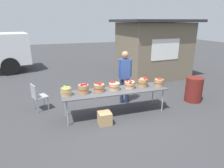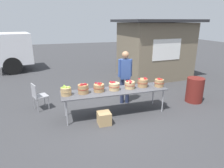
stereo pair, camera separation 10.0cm
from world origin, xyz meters
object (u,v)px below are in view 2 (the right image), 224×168
(apple_basket_red_0, at_px, (83,89))
(apple_basket_red_2, at_px, (114,86))
(vendor_adult, at_px, (125,73))
(folding_chair, at_px, (38,95))
(trash_barrel, at_px, (195,90))
(apple_basket_red_1, at_px, (99,87))
(apple_basket_red_3, at_px, (130,85))
(produce_crate, at_px, (104,118))
(apple_basket_green_0, at_px, (66,91))
(apple_basket_red_5, at_px, (159,83))
(market_table, at_px, (115,91))
(apple_basket_red_4, at_px, (143,83))

(apple_basket_red_0, bearing_deg, apple_basket_red_2, 1.36)
(vendor_adult, xyz_separation_m, folding_chair, (-2.76, 0.27, -0.53))
(trash_barrel, bearing_deg, apple_basket_red_1, -179.16)
(apple_basket_red_0, xyz_separation_m, apple_basket_red_3, (1.40, 0.01, -0.03))
(apple_basket_red_3, bearing_deg, apple_basket_red_1, 179.27)
(apple_basket_red_0, distance_m, produce_crate, 1.00)
(apple_basket_green_0, distance_m, apple_basket_red_5, 2.81)
(apple_basket_red_2, height_order, vendor_adult, vendor_adult)
(apple_basket_red_3, distance_m, apple_basket_red_5, 0.94)
(market_table, xyz_separation_m, apple_basket_red_2, (-0.02, 0.04, 0.15))
(trash_barrel, bearing_deg, vendor_adult, 165.37)
(apple_basket_green_0, bearing_deg, market_table, -0.69)
(market_table, height_order, apple_basket_red_0, apple_basket_red_0)
(vendor_adult, relative_size, folding_chair, 2.05)
(market_table, relative_size, produce_crate, 9.06)
(apple_basket_red_4, xyz_separation_m, apple_basket_red_5, (0.49, -0.13, -0.01))
(apple_basket_red_1, relative_size, apple_basket_red_3, 1.02)
(vendor_adult, bearing_deg, trash_barrel, 173.30)
(apple_basket_green_0, relative_size, folding_chair, 0.35)
(apple_basket_red_4, xyz_separation_m, folding_chair, (-3.10, 0.90, -0.37))
(vendor_adult, xyz_separation_m, trash_barrel, (2.33, -0.61, -0.62))
(apple_basket_red_1, bearing_deg, apple_basket_red_4, 0.98)
(apple_basket_green_0, height_order, vendor_adult, vendor_adult)
(apple_basket_red_2, xyz_separation_m, apple_basket_red_3, (0.49, -0.01, -0.00))
(apple_basket_red_1, distance_m, vendor_adult, 1.24)
(apple_basket_red_1, bearing_deg, market_table, -5.69)
(market_table, bearing_deg, folding_chair, 156.04)
(apple_basket_red_1, bearing_deg, apple_basket_red_3, -0.73)
(apple_basket_red_0, relative_size, trash_barrel, 0.37)
(apple_basket_green_0, height_order, apple_basket_red_1, apple_basket_green_0)
(apple_basket_red_2, height_order, apple_basket_red_5, apple_basket_red_5)
(apple_basket_red_1, xyz_separation_m, trash_barrel, (3.38, 0.05, -0.45))
(apple_basket_red_0, xyz_separation_m, apple_basket_red_1, (0.45, 0.02, -0.02))
(trash_barrel, distance_m, produce_crate, 3.44)
(apple_basket_green_0, xyz_separation_m, apple_basket_red_2, (1.38, 0.03, -0.01))
(apple_basket_green_0, bearing_deg, folding_chair, 129.72)
(apple_basket_green_0, height_order, folding_chair, apple_basket_green_0)
(apple_basket_red_2, bearing_deg, trash_barrel, 1.03)
(vendor_adult, bearing_deg, apple_basket_red_4, 126.36)
(market_table, height_order, apple_basket_red_1, apple_basket_red_1)
(apple_basket_red_0, bearing_deg, folding_chair, 143.09)
(apple_basket_red_1, height_order, vendor_adult, vendor_adult)
(apple_basket_red_5, bearing_deg, produce_crate, -166.41)
(apple_basket_red_1, distance_m, apple_basket_red_3, 0.94)
(produce_crate, bearing_deg, apple_basket_red_2, 50.45)
(trash_barrel, xyz_separation_m, produce_crate, (-3.38, -0.61, -0.25))
(apple_basket_green_0, height_order, trash_barrel, apple_basket_green_0)
(market_table, relative_size, apple_basket_red_5, 10.39)
(apple_basket_red_5, relative_size, trash_barrel, 0.35)
(apple_basket_red_0, height_order, vendor_adult, vendor_adult)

